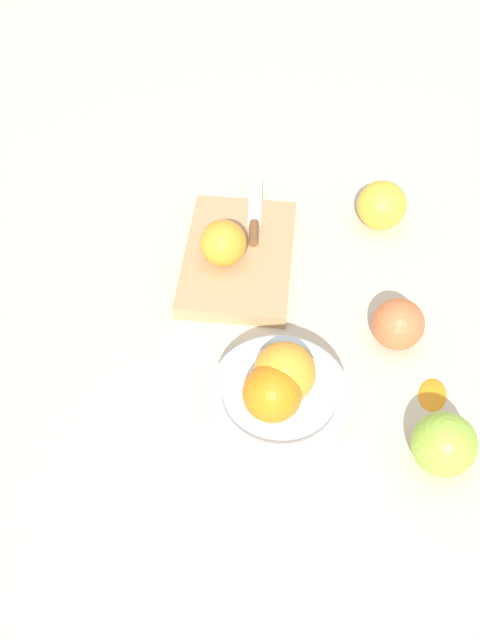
% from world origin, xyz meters
% --- Properties ---
extents(ground_plane, '(2.40, 2.40, 0.00)m').
position_xyz_m(ground_plane, '(0.00, 0.00, 0.00)').
color(ground_plane, beige).
extents(bowl, '(0.17, 0.17, 0.11)m').
position_xyz_m(bowl, '(-0.18, 0.08, 0.05)').
color(bowl, silver).
rests_on(bowl, ground_plane).
extents(cutting_board, '(0.27, 0.21, 0.02)m').
position_xyz_m(cutting_board, '(0.09, 0.09, 0.01)').
color(cutting_board, tan).
rests_on(cutting_board, ground_plane).
extents(orange_on_board, '(0.07, 0.07, 0.07)m').
position_xyz_m(orange_on_board, '(0.08, 0.12, 0.06)').
color(orange_on_board, orange).
rests_on(orange_on_board, cutting_board).
extents(knife, '(0.16, 0.04, 0.01)m').
position_xyz_m(knife, '(0.16, 0.06, 0.03)').
color(knife, silver).
rests_on(knife, cutting_board).
extents(apple_front_left, '(0.07, 0.07, 0.07)m').
position_xyz_m(apple_front_left, '(-0.08, -0.10, 0.04)').
color(apple_front_left, '#CC6638').
rests_on(apple_front_left, ground_plane).
extents(apple_front_left_2, '(0.08, 0.08, 0.08)m').
position_xyz_m(apple_front_left_2, '(-0.26, -0.11, 0.04)').
color(apple_front_left_2, '#8EB738').
rests_on(apple_front_left_2, ground_plane).
extents(apple_front_right, '(0.08, 0.08, 0.08)m').
position_xyz_m(apple_front_right, '(0.15, -0.13, 0.04)').
color(apple_front_right, gold).
rests_on(apple_front_right, ground_plane).
extents(citrus_peel, '(0.06, 0.06, 0.01)m').
position_xyz_m(citrus_peel, '(-0.17, -0.13, 0.00)').
color(citrus_peel, orange).
rests_on(citrus_peel, ground_plane).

